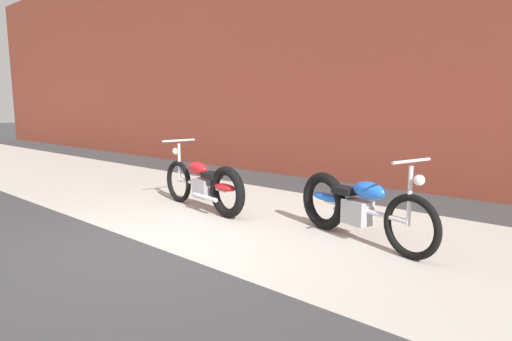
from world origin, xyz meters
TOP-DOWN VIEW (x-y plane):
  - ground_plane at (0.00, 0.00)m, footprint 80.00×80.00m
  - sidewalk_slab at (0.00, 1.75)m, footprint 36.00×3.50m
  - brick_building_wall at (0.00, 5.20)m, footprint 36.00×0.50m
  - motorcycle_red at (-0.79, 1.50)m, footprint 2.00×0.63m
  - motorcycle_blue at (1.49, 1.72)m, footprint 1.96×0.77m

SIDE VIEW (x-z plane):
  - ground_plane at x=0.00m, z-range 0.00..0.00m
  - sidewalk_slab at x=0.00m, z-range 0.00..0.01m
  - motorcycle_red at x=-0.79m, z-range -0.12..0.91m
  - motorcycle_blue at x=1.49m, z-range -0.12..0.91m
  - brick_building_wall at x=0.00m, z-range 0.00..6.01m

